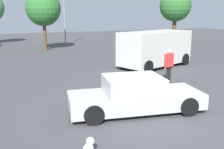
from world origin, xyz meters
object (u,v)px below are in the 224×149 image
(sedan_foreground, at_px, (135,96))
(van_white, at_px, (155,48))
(dog, at_px, (89,148))
(pedestrian, at_px, (169,63))
(light_post_near, at_px, (64,0))

(sedan_foreground, relative_size, van_white, 0.90)
(dog, relative_size, pedestrian, 0.35)
(van_white, height_order, light_post_near, light_post_near)
(van_white, xyz_separation_m, pedestrian, (-1.82, -3.95, -0.18))
(dog, distance_m, pedestrian, 7.51)
(dog, bearing_deg, light_post_near, 17.01)
(pedestrian, distance_m, light_post_near, 18.63)
(van_white, distance_m, pedestrian, 4.35)
(pedestrian, xyz_separation_m, light_post_near, (-0.33, 18.26, 3.65))
(van_white, bearing_deg, pedestrian, 46.93)
(light_post_near, bearing_deg, pedestrian, -88.95)
(van_white, bearing_deg, light_post_near, -99.70)
(dog, bearing_deg, van_white, -10.70)
(sedan_foreground, distance_m, van_white, 8.22)
(sedan_foreground, bearing_deg, dog, -126.54)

